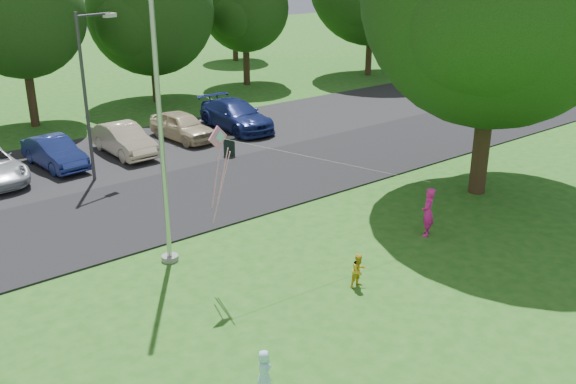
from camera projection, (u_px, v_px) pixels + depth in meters
ground at (375, 290)px, 17.32m from camera, size 120.00×120.00×0.00m
park_road at (202, 195)px, 23.90m from camera, size 60.00×6.00×0.06m
parking_strip at (126, 153)px, 28.66m from camera, size 42.00×7.00×0.06m
flagpole at (160, 124)px, 17.46m from camera, size 0.50×0.50×10.00m
street_lamp at (89, 82)px, 24.20m from camera, size 1.79×0.65×6.48m
trash_can at (229, 147)px, 28.24m from camera, size 0.54×0.54×0.85m
tree_row at (73, 6)px, 33.95m from camera, size 64.35×11.94×10.88m
horizon_trees at (58, 16)px, 42.95m from camera, size 77.46×7.20×7.02m
parked_cars at (133, 136)px, 28.70m from camera, size 14.16×5.21×1.43m
woman at (428, 212)px, 20.34m from camera, size 0.70×0.66×1.60m
child_yellow at (359, 271)px, 17.34m from camera, size 0.47×0.37×0.96m
child_blue at (264, 370)px, 13.31m from camera, size 0.38×0.50×0.91m
kite at (225, 154)px, 16.38m from camera, size 7.17×1.61×2.69m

